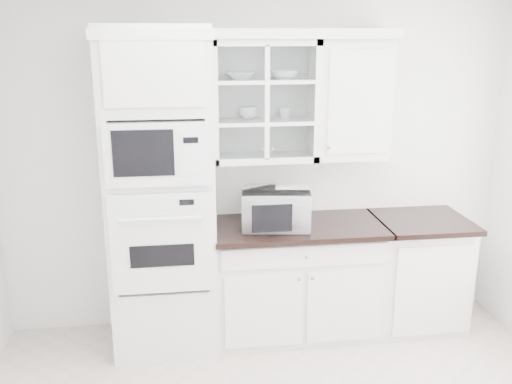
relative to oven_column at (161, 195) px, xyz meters
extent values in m
cube|color=white|center=(0.75, 0.32, 0.15)|extent=(4.00, 0.02, 2.70)
cube|color=white|center=(0.00, 0.01, 0.00)|extent=(0.76, 0.65, 2.40)
cube|color=white|center=(0.00, -0.33, -0.26)|extent=(0.70, 0.03, 0.72)
cube|color=black|center=(0.00, -0.35, -0.34)|extent=(0.44, 0.01, 0.16)
cube|color=white|center=(0.00, -0.33, 0.37)|extent=(0.70, 0.03, 0.43)
cube|color=black|center=(-0.09, -0.35, 0.39)|extent=(0.40, 0.01, 0.31)
cube|color=white|center=(1.03, 0.03, -0.76)|extent=(1.30, 0.60, 0.88)
cube|color=black|center=(1.03, 0.00, -0.30)|extent=(1.32, 0.67, 0.04)
cube|color=white|center=(2.03, 0.03, -0.76)|extent=(0.70, 0.60, 0.88)
cube|color=black|center=(2.03, 0.00, -0.30)|extent=(0.72, 0.67, 0.04)
cube|color=white|center=(0.78, 0.17, 0.65)|extent=(0.80, 0.33, 0.90)
cube|color=white|center=(0.78, 0.17, 0.50)|extent=(0.74, 0.29, 0.02)
cube|color=white|center=(0.78, 0.17, 0.80)|extent=(0.74, 0.29, 0.02)
cube|color=white|center=(1.46, 0.17, 0.65)|extent=(0.55, 0.33, 0.90)
cube|color=white|center=(0.68, 0.14, 1.14)|extent=(2.14, 0.38, 0.07)
imported|color=white|center=(0.85, -0.01, -0.13)|extent=(0.56, 0.49, 0.29)
imported|color=white|center=(0.62, 0.18, 0.84)|extent=(0.28, 0.28, 0.06)
imported|color=white|center=(0.93, 0.16, 0.84)|extent=(0.24, 0.24, 0.06)
imported|color=white|center=(0.67, 0.18, 0.56)|extent=(0.15, 0.15, 0.10)
imported|color=white|center=(0.94, 0.18, 0.55)|extent=(0.10, 0.10, 0.09)
camera|label=1|loc=(0.15, -4.05, 1.17)|focal=40.00mm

